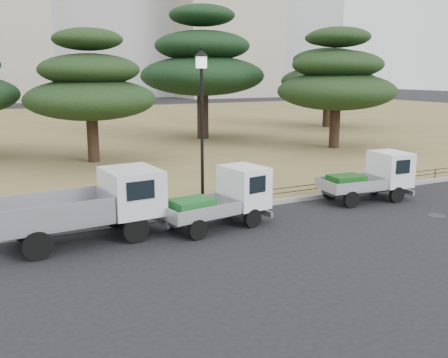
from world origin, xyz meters
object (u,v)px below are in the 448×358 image
truck_kei_rear (371,177)px  street_lamp (202,103)px  truck_large (91,203)px  truck_kei_front (222,198)px

truck_kei_rear → street_lamp: bearing=172.7°
truck_large → truck_kei_front: (3.96, -0.47, -0.20)m
truck_large → truck_kei_rear: size_ratio=1.31×
street_lamp → truck_large: bearing=-161.8°
truck_large → truck_kei_front: 4.00m
truck_kei_front → truck_kei_rear: 6.53m
truck_kei_front → street_lamp: 3.39m
truck_kei_front → street_lamp: bearing=77.0°
truck_large → truck_kei_front: truck_large is taller
truck_kei_front → truck_kei_rear: (6.52, 0.39, -0.01)m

